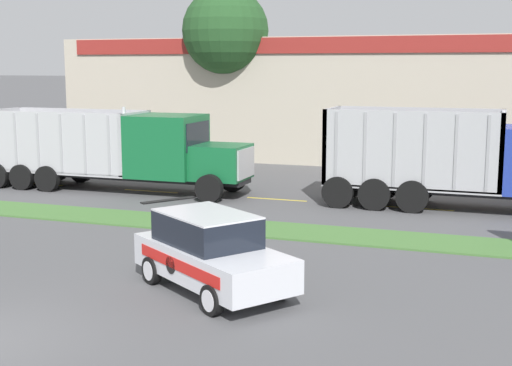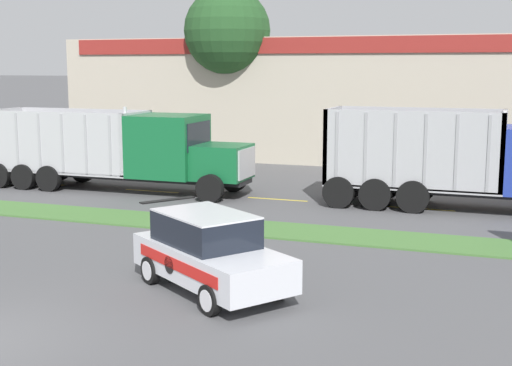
% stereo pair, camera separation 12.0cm
% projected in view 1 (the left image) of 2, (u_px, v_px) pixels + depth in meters
% --- Properties ---
extents(grass_verge, '(120.00, 2.10, 0.06)m').
position_uv_depth(grass_verge, '(202.00, 224.00, 22.90)').
color(grass_verge, '#477538').
rests_on(grass_verge, ground_plane).
extents(centre_line_2, '(2.40, 0.14, 0.01)m').
position_uv_depth(centre_line_2, '(39.00, 184.00, 30.84)').
color(centre_line_2, yellow).
rests_on(centre_line_2, ground_plane).
extents(centre_line_3, '(2.40, 0.14, 0.01)m').
position_uv_depth(centre_line_3, '(151.00, 191.00, 29.08)').
color(centre_line_3, yellow).
rests_on(centre_line_3, ground_plane).
extents(centre_line_4, '(2.40, 0.14, 0.01)m').
position_uv_depth(centre_line_4, '(277.00, 199.00, 27.31)').
color(centre_line_4, yellow).
rests_on(centre_line_4, ground_plane).
extents(centre_line_5, '(2.40, 0.14, 0.01)m').
position_uv_depth(centre_line_5, '(420.00, 208.00, 25.54)').
color(centre_line_5, yellow).
rests_on(centre_line_5, ground_plane).
extents(dump_truck_far_right, '(11.27, 2.75, 3.49)m').
position_uv_depth(dump_truck_far_right, '(139.00, 153.00, 28.75)').
color(dump_truck_far_right, black).
rests_on(dump_truck_far_right, ground_plane).
extents(rally_car, '(4.54, 3.93, 1.81)m').
position_uv_depth(rally_car, '(211.00, 252.00, 16.11)').
color(rally_car, silver).
rests_on(rally_car, ground_plane).
extents(store_building_backdrop, '(35.88, 12.10, 6.52)m').
position_uv_depth(store_building_backdrop, '(398.00, 98.00, 40.32)').
color(store_building_backdrop, '#BCB29E').
rests_on(store_building_backdrop, ground_plane).
extents(tree_behind_centre, '(4.53, 4.53, 10.26)m').
position_uv_depth(tree_behind_centre, '(225.00, 23.00, 37.15)').
color(tree_behind_centre, '#473828').
rests_on(tree_behind_centre, ground_plane).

